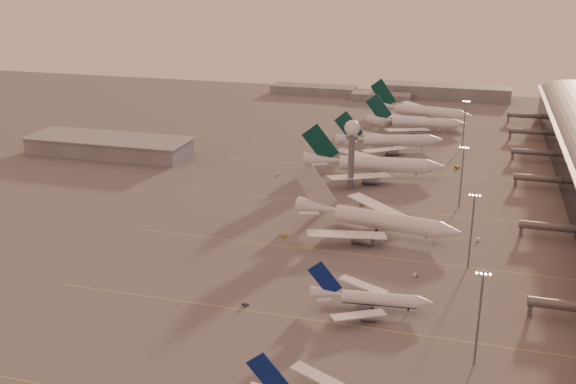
# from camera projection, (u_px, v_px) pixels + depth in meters

# --- Properties ---
(ground) EXTENTS (700.00, 700.00, 0.00)m
(ground) POSITION_uv_depth(u_px,v_px,m) (245.00, 330.00, 175.94)
(ground) COLOR #585555
(ground) RESTS_ON ground
(taxiway_markings) EXTENTS (180.00, 185.25, 0.02)m
(taxiway_markings) POSITION_uv_depth(u_px,v_px,m) (389.00, 257.00, 219.09)
(taxiway_markings) COLOR gold
(taxiway_markings) RESTS_ON ground
(hangar) EXTENTS (82.00, 27.00, 8.50)m
(hangar) POSITION_uv_depth(u_px,v_px,m) (109.00, 146.00, 332.66)
(hangar) COLOR slate
(hangar) RESTS_ON ground
(radar_tower) EXTENTS (6.40, 6.40, 31.10)m
(radar_tower) POSITION_uv_depth(u_px,v_px,m) (352.00, 141.00, 276.80)
(radar_tower) COLOR slate
(radar_tower) RESTS_ON ground
(mast_a) EXTENTS (3.60, 0.56, 25.00)m
(mast_a) POSITION_uv_depth(u_px,v_px,m) (479.00, 314.00, 156.48)
(mast_a) COLOR slate
(mast_a) RESTS_ON ground
(mast_b) EXTENTS (3.60, 0.56, 25.00)m
(mast_b) POSITION_uv_depth(u_px,v_px,m) (472.00, 227.00, 207.22)
(mast_b) COLOR slate
(mast_b) RESTS_ON ground
(mast_c) EXTENTS (3.60, 0.56, 25.00)m
(mast_c) POSITION_uv_depth(u_px,v_px,m) (462.00, 174.00, 258.49)
(mast_c) COLOR slate
(mast_c) RESTS_ON ground
(mast_d) EXTENTS (3.60, 0.56, 25.00)m
(mast_d) POSITION_uv_depth(u_px,v_px,m) (464.00, 122.00, 340.78)
(mast_d) COLOR slate
(mast_d) RESTS_ON ground
(distant_horizon) EXTENTS (165.00, 37.50, 9.00)m
(distant_horizon) POSITION_uv_depth(u_px,v_px,m) (402.00, 92.00, 469.42)
(distant_horizon) COLOR slate
(distant_horizon) RESTS_ON ground
(narrowbody_mid) EXTENTS (34.57, 27.48, 13.52)m
(narrowbody_mid) POSITION_uv_depth(u_px,v_px,m) (371.00, 300.00, 185.57)
(narrowbody_mid) COLOR white
(narrowbody_mid) RESTS_ON ground
(widebody_white) EXTENTS (60.65, 48.19, 21.49)m
(widebody_white) POSITION_uv_depth(u_px,v_px,m) (376.00, 223.00, 237.10)
(widebody_white) COLOR white
(widebody_white) RESTS_ON ground
(greentail_a) EXTENTS (63.28, 50.85, 23.02)m
(greentail_a) POSITION_uv_depth(u_px,v_px,m) (374.00, 167.00, 299.40)
(greentail_a) COLOR white
(greentail_a) RESTS_ON ground
(greentail_b) EXTENTS (53.69, 42.71, 20.12)m
(greentail_b) POSITION_uv_depth(u_px,v_px,m) (389.00, 143.00, 340.91)
(greentail_b) COLOR white
(greentail_b) RESTS_ON ground
(greentail_c) EXTENTS (56.28, 45.28, 20.45)m
(greentail_c) POSITION_uv_depth(u_px,v_px,m) (416.00, 125.00, 377.50)
(greentail_c) COLOR white
(greentail_c) RESTS_ON ground
(greentail_d) EXTENTS (62.45, 49.91, 22.98)m
(greentail_d) POSITION_uv_depth(u_px,v_px,m) (420.00, 113.00, 403.48)
(greentail_d) COLOR white
(greentail_d) RESTS_ON ground
(gsv_tug_mid) EXTENTS (3.68, 3.47, 0.91)m
(gsv_tug_mid) POSITION_uv_depth(u_px,v_px,m) (245.00, 304.00, 188.14)
(gsv_tug_mid) COLOR #55585A
(gsv_tug_mid) RESTS_ON ground
(gsv_truck_b) EXTENTS (6.12, 3.84, 2.33)m
(gsv_truck_b) POSITION_uv_depth(u_px,v_px,m) (417.00, 274.00, 204.60)
(gsv_truck_b) COLOR silver
(gsv_truck_b) RESTS_ON ground
(gsv_truck_c) EXTENTS (6.65, 4.30, 2.53)m
(gsv_truck_c) POSITION_uv_depth(u_px,v_px,m) (285.00, 233.00, 234.63)
(gsv_truck_c) COLOR gold
(gsv_truck_c) RESTS_ON ground
(gsv_catering_b) EXTENTS (5.02, 2.75, 3.94)m
(gsv_catering_b) POSITION_uv_depth(u_px,v_px,m) (479.00, 236.00, 230.63)
(gsv_catering_b) COLOR silver
(gsv_catering_b) RESTS_ON ground
(gsv_tug_far) EXTENTS (4.02, 3.88, 1.00)m
(gsv_tug_far) POSITION_uv_depth(u_px,v_px,m) (362.00, 204.00, 264.68)
(gsv_tug_far) COLOR silver
(gsv_tug_far) RESTS_ON ground
(gsv_truck_d) EXTENTS (2.96, 5.62, 2.16)m
(gsv_truck_d) POSITION_uv_depth(u_px,v_px,m) (279.00, 172.00, 302.33)
(gsv_truck_d) COLOR silver
(gsv_truck_d) RESTS_ON ground
(gsv_tug_hangar) EXTENTS (4.49, 3.72, 1.11)m
(gsv_tug_hangar) POSITION_uv_depth(u_px,v_px,m) (457.00, 167.00, 311.27)
(gsv_tug_hangar) COLOR gold
(gsv_tug_hangar) RESTS_ON ground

